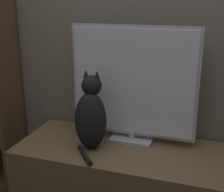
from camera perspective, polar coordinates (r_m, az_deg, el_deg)
The scene contains 4 objects.
wall_back at distance 1.96m, azimuth 6.34°, elevation 15.40°, with size 4.80×0.05×2.60m.
tv_stand at distance 2.00m, azimuth 3.29°, elevation -16.26°, with size 1.36×0.54×0.52m.
tv at distance 1.85m, azimuth 3.87°, elevation 1.98°, with size 0.76×0.15×0.71m.
cat at distance 1.81m, azimuth -3.87°, elevation -3.81°, with size 0.20×0.31×0.47m.
Camera 1 is at (0.42, -0.69, 1.38)m, focal length 50.00 mm.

